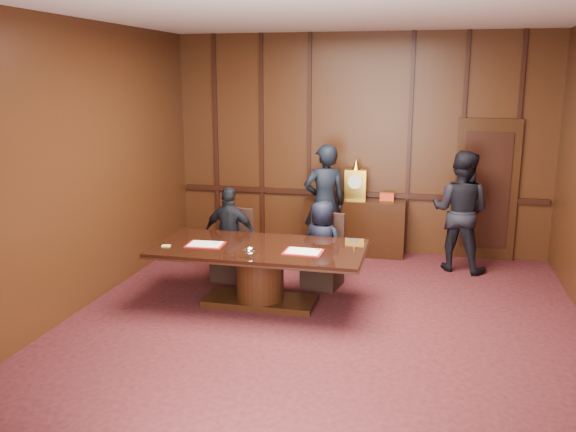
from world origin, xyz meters
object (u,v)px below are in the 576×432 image
(sideboard, at_px, (355,224))
(conference_table, at_px, (260,265))
(signatory_left, at_px, (230,234))
(witness_right, at_px, (460,211))
(witness_left, at_px, (325,203))
(signatory_right, at_px, (322,245))

(sideboard, xyz_separation_m, conference_table, (-0.89, -2.52, 0.02))
(conference_table, bearing_deg, sideboard, 70.65)
(sideboard, bearing_deg, signatory_left, -131.73)
(sideboard, relative_size, conference_table, 0.61)
(sideboard, bearing_deg, witness_right, -16.71)
(sideboard, relative_size, signatory_left, 1.20)
(witness_left, relative_size, witness_right, 1.02)
(conference_table, bearing_deg, witness_right, 39.37)
(signatory_left, bearing_deg, conference_table, 133.96)
(sideboard, relative_size, signatory_right, 1.33)
(witness_left, bearing_deg, conference_table, 53.79)
(signatory_left, bearing_deg, sideboard, -126.87)
(signatory_left, distance_m, witness_left, 1.73)
(signatory_left, xyz_separation_m, witness_left, (1.11, 1.30, 0.24))
(witness_left, bearing_deg, signatory_left, 25.69)
(witness_right, bearing_deg, conference_table, 57.70)
(conference_table, distance_m, witness_right, 3.24)
(sideboard, distance_m, conference_table, 2.67)
(sideboard, height_order, signatory_left, sideboard)
(conference_table, bearing_deg, signatory_right, 50.91)
(witness_left, bearing_deg, witness_right, 154.40)
(signatory_right, bearing_deg, conference_table, 69.39)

